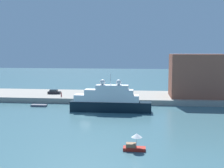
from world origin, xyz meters
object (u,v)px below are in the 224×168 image
Objects in this scene: parked_car at (54,92)px; person_figure at (61,95)px; harbor_building at (197,76)px; work_barge at (39,105)px; large_yacht at (109,101)px; small_motorboat at (134,144)px; mooring_bollard at (103,98)px.

parked_car is 7.45m from person_figure.
harbor_building reaches higher than parked_car.
work_barge is at bearing -164.43° from harbor_building.
work_barge is 1.08× the size of parked_car.
large_yacht is 5.09× the size of parked_car.
small_motorboat is 46.23m from work_barge.
harbor_building reaches higher than small_motorboat.
harbor_building is 26.94× the size of mooring_bollard.
work_barge is at bearing 167.94° from large_yacht.
parked_car reaches higher than small_motorboat.
harbor_building reaches higher than person_figure.
parked_car reaches higher than mooring_bollard.
large_yacht reaches higher than small_motorboat.
small_motorboat is at bearing -49.28° from work_barge.
harbor_building is (26.98, 18.47, 5.71)m from large_yacht.
person_figure is 14.59m from mooring_bollard.
large_yacht reaches higher than parked_car.
person_figure is at bearing 171.58° from mooring_bollard.
small_motorboat is 50.51m from person_figure.
small_motorboat reaches higher than work_barge.
small_motorboat is (7.90, -30.28, -1.92)m from large_yacht.
parked_car is (0.09, 14.47, 2.06)m from work_barge.
large_yacht is 34.82× the size of mooring_bollard.
large_yacht is 22.93m from work_barge.
mooring_bollard is at bearing 106.74° from large_yacht.
large_yacht reaches higher than person_figure.
harbor_building is at bearing 34.40° from large_yacht.
work_barge is 0.27× the size of harbor_building.
mooring_bollard is (18.83, -8.15, -0.34)m from parked_car.
mooring_bollard is (-11.23, 41.36, 0.87)m from small_motorboat.
person_figure reaches higher than small_motorboat.
parked_car is (-49.14, 0.75, -6.43)m from harbor_building.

